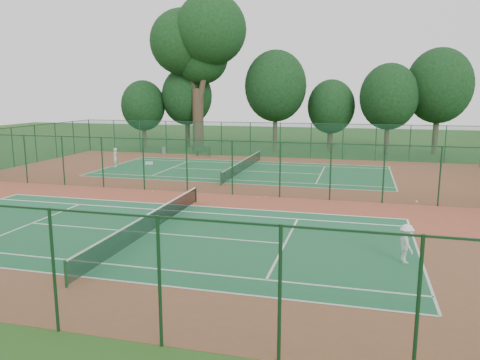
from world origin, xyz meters
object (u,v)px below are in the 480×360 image
bench (203,151)px  trash_bin (164,151)px  player_far (115,158)px  kit_bag (149,163)px  big_tree (198,41)px  player_near (406,244)px

bench → trash_bin: bearing=172.2°
trash_bin → player_far: bearing=-94.3°
player_far → kit_bag: bearing=121.2°
big_tree → player_far: bearing=-100.4°
kit_bag → big_tree: (0.48, 12.61, 11.99)m
player_near → player_far: player_far is taller
player_far → bench: player_far is taller
player_near → big_tree: size_ratio=0.09×
player_far → trash_bin: size_ratio=2.13×
player_far → kit_bag: (2.22, 2.08, -0.71)m
player_far → bench: bearing=137.6°
player_near → kit_bag: (-20.41, 20.37, -0.64)m
big_tree → player_near: bearing=-58.8°
player_far → big_tree: size_ratio=0.10×
player_near → player_far: (-22.63, 18.28, 0.08)m
player_near → bench: player_near is taller
player_far → big_tree: big_tree is taller
trash_bin → big_tree: size_ratio=0.05×
player_near → big_tree: big_tree is taller
player_far → kit_bag: player_far is taller
kit_bag → player_near: bearing=-63.0°
bench → kit_bag: bearing=-118.7°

